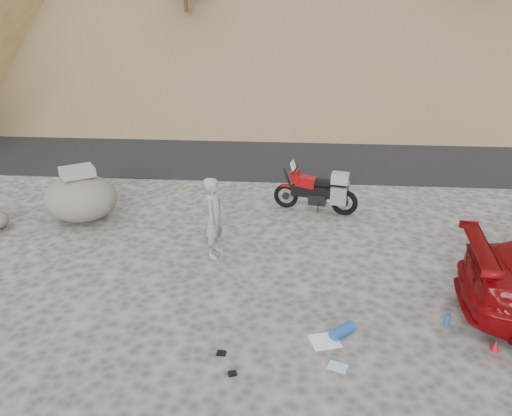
% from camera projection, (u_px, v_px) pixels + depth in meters
% --- Properties ---
extents(ground, '(140.00, 140.00, 0.00)m').
position_uv_depth(ground, '(258.00, 288.00, 8.96)').
color(ground, '#474441').
rests_on(ground, ground).
extents(road, '(120.00, 7.00, 0.05)m').
position_uv_depth(road, '(277.00, 148.00, 17.21)').
color(road, black).
rests_on(road, ground).
extents(motorcycle, '(2.04, 0.86, 1.23)m').
position_uv_depth(motorcycle, '(319.00, 191.00, 11.94)').
color(motorcycle, black).
rests_on(motorcycle, ground).
extents(man, '(0.51, 0.67, 1.65)m').
position_uv_depth(man, '(216.00, 254.00, 10.13)').
color(man, gray).
rests_on(man, ground).
extents(boulder, '(2.07, 1.94, 1.26)m').
position_uv_depth(boulder, '(81.00, 198.00, 11.49)').
color(boulder, '#605852').
rests_on(boulder, ground).
extents(gear_white_cloth, '(0.52, 0.48, 0.01)m').
position_uv_depth(gear_white_cloth, '(325.00, 341.00, 7.59)').
color(gear_white_cloth, white).
rests_on(gear_white_cloth, ground).
extents(gear_blue_mat, '(0.44, 0.42, 0.17)m').
position_uv_depth(gear_blue_mat, '(342.00, 331.00, 7.69)').
color(gear_blue_mat, '#1B4BA2').
rests_on(gear_blue_mat, ground).
extents(gear_bottle, '(0.09, 0.09, 0.21)m').
position_uv_depth(gear_bottle, '(447.00, 319.00, 7.93)').
color(gear_bottle, '#1B4BA2').
rests_on(gear_bottle, ground).
extents(gear_funnel, '(0.14, 0.14, 0.17)m').
position_uv_depth(gear_funnel, '(495.00, 346.00, 7.36)').
color(gear_funnel, '#B10B13').
rests_on(gear_funnel, ground).
extents(gear_glove_a, '(0.14, 0.10, 0.04)m').
position_uv_depth(gear_glove_a, '(221.00, 353.00, 7.31)').
color(gear_glove_a, black).
rests_on(gear_glove_a, ground).
extents(gear_glove_b, '(0.14, 0.12, 0.04)m').
position_uv_depth(gear_glove_b, '(232.00, 373.00, 6.92)').
color(gear_glove_b, black).
rests_on(gear_glove_b, ground).
extents(gear_blue_cloth, '(0.32, 0.28, 0.01)m').
position_uv_depth(gear_blue_cloth, '(337.00, 367.00, 7.06)').
color(gear_blue_cloth, '#96C9E8').
rests_on(gear_blue_cloth, ground).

